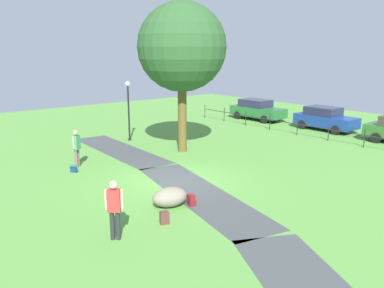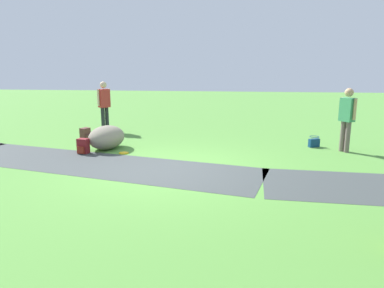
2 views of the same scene
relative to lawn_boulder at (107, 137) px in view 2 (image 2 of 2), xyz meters
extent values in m
plane|color=#56923C|center=(-2.15, 1.79, -0.33)|extent=(48.00, 48.00, 0.00)
cube|color=#3F4445|center=(-0.26, 1.56, -0.32)|extent=(8.24, 3.71, 0.01)
ellipsoid|color=gray|center=(0.00, 0.00, 0.00)|extent=(1.11, 1.39, 0.66)
cylinder|color=#6C5958|center=(-6.49, -0.49, 0.09)|extent=(0.13, 0.13, 0.84)
cylinder|color=#6C5958|center=(-6.58, -0.36, 0.09)|extent=(0.13, 0.13, 0.84)
cube|color=#3E9461|center=(-6.53, -0.42, 0.82)|extent=(0.41, 0.43, 0.63)
cylinder|color=tan|center=(-6.41, -0.60, 0.86)|extent=(0.08, 0.08, 0.56)
cylinder|color=tan|center=(-6.66, -0.25, 0.86)|extent=(0.08, 0.08, 0.56)
sphere|color=tan|center=(-6.53, -0.42, 1.28)|extent=(0.23, 0.23, 0.23)
cylinder|color=#24282B|center=(1.06, -2.61, 0.10)|extent=(0.13, 0.13, 0.85)
cylinder|color=#24282B|center=(0.96, -2.73, 0.10)|extent=(0.13, 0.13, 0.85)
cube|color=#B5302D|center=(1.01, -2.67, 0.84)|extent=(0.41, 0.43, 0.64)
cylinder|color=beige|center=(1.15, -2.50, 0.87)|extent=(0.08, 0.08, 0.57)
cylinder|color=beige|center=(0.87, -2.84, 0.87)|extent=(0.08, 0.08, 0.57)
sphere|color=beige|center=(1.01, -2.67, 1.30)|extent=(0.23, 0.23, 0.23)
cube|color=navy|center=(-5.84, -0.91, -0.21)|extent=(0.34, 0.25, 0.24)
torus|color=navy|center=(-5.84, -0.91, -0.03)|extent=(0.36, 0.36, 0.02)
cube|color=#562F2B|center=(1.05, -0.99, -0.13)|extent=(0.29, 0.34, 0.40)
cube|color=#4B2D28|center=(0.93, -0.94, -0.21)|extent=(0.13, 0.20, 0.18)
cube|color=maroon|center=(0.44, 0.59, -0.13)|extent=(0.31, 0.25, 0.40)
cube|color=maroon|center=(0.46, 0.72, -0.21)|extent=(0.20, 0.10, 0.18)
cylinder|color=yellow|center=(-0.63, 0.46, -0.32)|extent=(0.26, 0.26, 0.02)
camera|label=1|loc=(10.37, -7.64, 4.89)|focal=37.23mm
camera|label=2|loc=(-3.54, 9.57, 2.01)|focal=33.82mm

